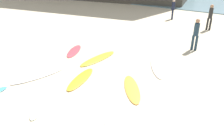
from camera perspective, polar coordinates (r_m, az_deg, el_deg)
The scene contains 11 objects.
ground_plane at distance 8.40m, azimuth -7.30°, elevation -8.49°, with size 120.00×120.00×0.00m, color beige.
surfboard_0 at distance 8.77m, azimuth 5.16°, elevation -6.57°, with size 0.54×2.18×0.07m, color gold.
surfboard_1 at distance 12.58m, azimuth -9.76°, elevation 3.08°, with size 0.56×1.95×0.06m, color #E24754.
surfboard_3 at distance 8.49m, azimuth -17.16°, elevation -8.86°, with size 0.51×2.42×0.07m, color white.
surfboard_4 at distance 10.64m, azimuth 11.47°, elevation -1.13°, with size 0.49×2.28×0.06m, color silver.
surfboard_5 at distance 10.21m, azimuth -18.45°, elevation -3.09°, with size 0.54×2.39×0.07m, color silver.
surfboard_6 at distance 11.42m, azimuth -3.60°, elevation 1.19°, with size 0.59×2.51×0.08m, color yellow.
surfboard_8 at distance 9.51m, azimuth -8.09°, elevation -4.06°, with size 0.55×2.13×0.08m, color gold.
beachgoer_near at distance 13.14m, azimuth 20.84°, elevation 7.26°, with size 0.34×0.32×1.80m.
beachgoer_mid at distance 20.32m, azimuth 15.47°, elevation 13.43°, with size 0.37×0.37×1.71m.
beachgoer_far at distance 17.72m, azimuth 24.03°, elevation 11.04°, with size 0.34×0.34×1.86m.
Camera 1 is at (4.81, -5.17, 4.54)m, focal length 35.45 mm.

